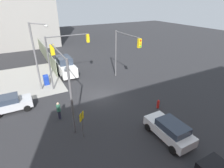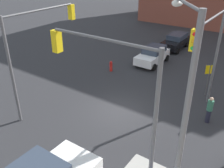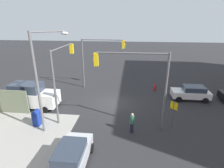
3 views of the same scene
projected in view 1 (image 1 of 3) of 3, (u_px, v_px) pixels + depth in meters
ground_plane at (101, 96)px, 20.36m from camera, size 120.00×120.00×0.00m
sidewalk_corner at (13, 83)px, 23.66m from camera, size 12.00×12.00×0.01m
construction_fence at (45, 53)px, 32.62m from camera, size 19.70×0.12×2.40m
traffic_signal_nw_corner at (62, 73)px, 14.60m from camera, size 5.77×0.36×6.50m
traffic_signal_se_corner at (124, 48)px, 22.12m from camera, size 5.60×0.36×6.50m
traffic_signal_ne_corner at (65, 51)px, 20.86m from camera, size 0.36×5.34×6.50m
street_lamp_corner at (37, 53)px, 19.82m from camera, size 2.31×1.70×8.00m
warning_sign_two_way at (82, 121)px, 13.63m from camera, size 0.48×0.48×2.40m
mailbox_blue at (46, 79)px, 22.81m from camera, size 0.56×0.64×1.43m
fire_hydrant at (158, 104)px, 17.98m from camera, size 0.26×0.26×0.94m
sedan_silver at (10, 103)px, 17.41m from camera, size 2.02×3.89×1.62m
hatchback_white at (169, 130)px, 13.88m from camera, size 4.17×2.02×1.62m
van_white_delivery at (65, 66)px, 25.77m from camera, size 5.40×2.32×2.62m
pedestrian_crossing at (59, 110)px, 16.16m from camera, size 0.36×0.36×1.76m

